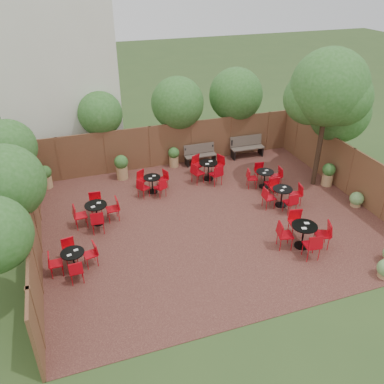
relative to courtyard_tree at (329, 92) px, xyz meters
name	(u,v)px	position (x,y,z in m)	size (l,w,h in m)	color
ground	(211,219)	(-5.17, -1.10, -4.01)	(80.00, 80.00, 0.00)	#354F23
courtyard_paving	(211,219)	(-5.17, -1.10, -4.00)	(12.00, 10.00, 0.02)	#3E1D19
fence_back	(172,144)	(-5.17, 3.90, -3.01)	(12.00, 0.08, 2.00)	#552F1F
fence_left	(35,227)	(-11.17, -1.10, -3.01)	(0.08, 10.00, 2.00)	#552F1F
fence_right	(350,171)	(0.83, -1.10, -3.01)	(0.08, 10.00, 2.00)	#552F1F
neighbour_building	(56,71)	(-9.67, 6.90, -0.01)	(5.00, 4.00, 8.00)	silver
overhang_foliage	(178,123)	(-5.41, 2.02, -1.31)	(15.56, 10.56, 2.59)	#295C1D
courtyard_tree	(329,92)	(0.00, 0.00, 0.00)	(3.03, 2.97, 5.65)	black
park_bench_left	(200,154)	(-3.91, 3.52, -3.51)	(1.50, 0.48, 0.93)	brown
park_bench_right	(247,146)	(-1.48, 3.53, -3.47)	(1.65, 0.58, 1.01)	brown
bistro_tables	(206,202)	(-5.14, -0.59, -3.54)	(9.52, 7.25, 0.96)	black
planters	(164,168)	(-5.95, 2.48, -3.44)	(11.84, 4.40, 1.10)	#A98354
low_shrubs	(379,240)	(-0.53, -4.52, -3.69)	(2.41, 4.21, 0.66)	#A98354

